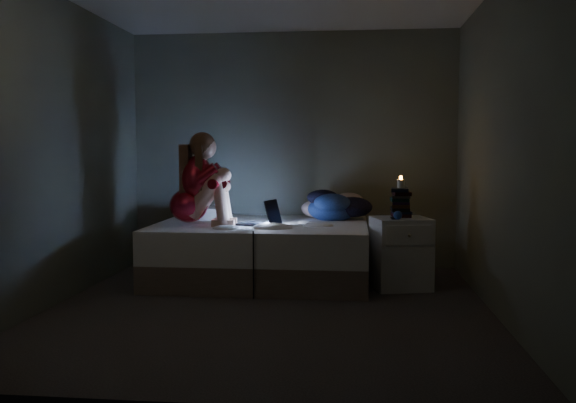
# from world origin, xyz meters

# --- Properties ---
(floor) EXTENTS (3.60, 3.80, 0.02)m
(floor) POSITION_xyz_m (0.00, 0.00, -0.01)
(floor) COLOR black
(floor) RESTS_ON ground
(wall_back) EXTENTS (3.60, 0.02, 2.60)m
(wall_back) POSITION_xyz_m (0.00, 1.91, 1.30)
(wall_back) COLOR #4E5149
(wall_back) RESTS_ON ground
(wall_front) EXTENTS (3.60, 0.02, 2.60)m
(wall_front) POSITION_xyz_m (0.00, -1.91, 1.30)
(wall_front) COLOR #4E5149
(wall_front) RESTS_ON ground
(wall_left) EXTENTS (0.02, 3.80, 2.60)m
(wall_left) POSITION_xyz_m (-1.81, 0.00, 1.30)
(wall_left) COLOR #4E5149
(wall_left) RESTS_ON ground
(wall_right) EXTENTS (0.02, 3.80, 2.60)m
(wall_right) POSITION_xyz_m (1.81, 0.00, 1.30)
(wall_right) COLOR #4E5149
(wall_right) RESTS_ON ground
(bed) EXTENTS (2.09, 1.56, 0.57)m
(bed) POSITION_xyz_m (-0.22, 1.10, 0.29)
(bed) COLOR silver
(bed) RESTS_ON ground
(pillow) EXTENTS (0.42, 0.30, 0.12)m
(pillow) POSITION_xyz_m (-0.90, 1.40, 0.63)
(pillow) COLOR white
(pillow) RESTS_ON bed
(woman) EXTENTS (0.58, 0.40, 0.90)m
(woman) POSITION_xyz_m (-0.90, 0.85, 1.02)
(woman) COLOR maroon
(woman) RESTS_ON bed
(laptop) EXTENTS (0.43, 0.36, 0.26)m
(laptop) POSITION_xyz_m (-0.23, 0.92, 0.70)
(laptop) COLOR black
(laptop) RESTS_ON bed
(clothes_pile) EXTENTS (0.65, 0.58, 0.33)m
(clothes_pile) POSITION_xyz_m (0.46, 1.48, 0.74)
(clothes_pile) COLOR navy
(clothes_pile) RESTS_ON bed
(nightstand) EXTENTS (0.59, 0.55, 0.67)m
(nightstand) POSITION_xyz_m (1.13, 0.87, 0.33)
(nightstand) COLOR silver
(nightstand) RESTS_ON ground
(book_stack) EXTENTS (0.19, 0.25, 0.28)m
(book_stack) POSITION_xyz_m (1.13, 0.93, 0.81)
(book_stack) COLOR black
(book_stack) RESTS_ON nightstand
(candle) EXTENTS (0.07, 0.07, 0.08)m
(candle) POSITION_xyz_m (1.13, 0.93, 0.99)
(candle) COLOR beige
(candle) RESTS_ON book_stack
(phone) EXTENTS (0.10, 0.15, 0.01)m
(phone) POSITION_xyz_m (1.04, 0.79, 0.67)
(phone) COLOR black
(phone) RESTS_ON nightstand
(blue_orb) EXTENTS (0.08, 0.08, 0.08)m
(blue_orb) POSITION_xyz_m (1.05, 0.72, 0.71)
(blue_orb) COLOR #214296
(blue_orb) RESTS_ON nightstand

